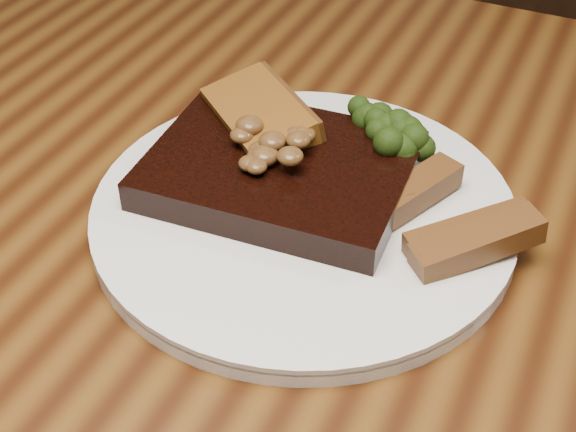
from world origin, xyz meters
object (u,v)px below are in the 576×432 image
dining_table (301,335)px  plate (303,213)px  steak (280,172)px  garlic_bread (260,137)px  potato_wedges (418,213)px

dining_table → plate: size_ratio=5.13×
dining_table → steak: steak is taller
garlic_bread → potato_wedges: potato_wedges is taller
dining_table → garlic_bread: size_ratio=15.66×
steak → garlic_bread: size_ratio=1.86×
steak → garlic_bread: 0.05m
dining_table → steak: bearing=131.1°
dining_table → plate: 0.10m
plate → steak: bearing=150.2°
steak → dining_table: bearing=-52.6°
plate → potato_wedges: (0.08, 0.01, 0.02)m
plate → dining_table: bearing=-67.0°
steak → potato_wedges: size_ratio=1.59×
dining_table → garlic_bread: (-0.08, 0.08, 0.12)m
dining_table → plate: (-0.01, 0.03, 0.10)m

